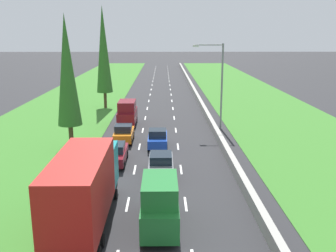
% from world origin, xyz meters
% --- Properties ---
extents(ground_plane, '(300.00, 300.00, 0.00)m').
position_xyz_m(ground_plane, '(0.00, 60.00, 0.00)').
color(ground_plane, '#28282B').
rests_on(ground_plane, ground).
extents(grass_verge_left, '(14.00, 140.00, 0.04)m').
position_xyz_m(grass_verge_left, '(-12.65, 60.00, 0.02)').
color(grass_verge_left, '#387528').
rests_on(grass_verge_left, ground).
extents(grass_verge_right, '(14.00, 140.00, 0.04)m').
position_xyz_m(grass_verge_right, '(14.35, 60.00, 0.02)').
color(grass_verge_right, '#387528').
rests_on(grass_verge_right, ground).
extents(median_barrier, '(0.44, 120.00, 0.85)m').
position_xyz_m(median_barrier, '(5.70, 60.00, 0.42)').
color(median_barrier, '#9E9B93').
rests_on(median_barrier, ground).
extents(lane_markings, '(3.64, 116.00, 0.01)m').
position_xyz_m(lane_markings, '(0.00, 60.00, 0.01)').
color(lane_markings, white).
rests_on(lane_markings, ground).
extents(red_box_truck_left_lane, '(2.46, 9.40, 4.18)m').
position_xyz_m(red_box_truck_left_lane, '(-3.70, 18.33, 2.18)').
color(red_box_truck_left_lane, black).
rests_on(red_box_truck_left_lane, ground).
extents(maroon_sedan_left_lane, '(1.82, 4.50, 1.64)m').
position_xyz_m(maroon_sedan_left_lane, '(-3.42, 28.50, 0.81)').
color(maroon_sedan_left_lane, maroon).
rests_on(maroon_sedan_left_lane, ground).
extents(green_van_centre_lane, '(1.96, 4.90, 2.82)m').
position_xyz_m(green_van_centre_lane, '(0.23, 18.14, 1.40)').
color(green_van_centre_lane, '#237A33').
rests_on(green_van_centre_lane, ground).
extents(orange_hatchback_left_lane, '(1.74, 3.90, 1.72)m').
position_xyz_m(orange_hatchback_left_lane, '(-3.30, 34.60, 0.84)').
color(orange_hatchback_left_lane, orange).
rests_on(orange_hatchback_left_lane, ground).
extents(grey_sedan_centre_lane, '(1.82, 4.50, 1.64)m').
position_xyz_m(grey_sedan_centre_lane, '(0.24, 25.94, 0.81)').
color(grey_sedan_centre_lane, slate).
rests_on(grey_sedan_centre_lane, ground).
extents(maroon_van_left_lane, '(1.96, 4.90, 2.82)m').
position_xyz_m(maroon_van_left_lane, '(-3.55, 41.20, 1.40)').
color(maroon_van_left_lane, maroon).
rests_on(maroon_van_left_lane, ground).
extents(blue_hatchback_centre_lane, '(1.74, 3.90, 1.72)m').
position_xyz_m(blue_hatchback_centre_lane, '(-0.09, 32.81, 0.84)').
color(blue_hatchback_centre_lane, '#1E47B7').
rests_on(blue_hatchback_centre_lane, ground).
extents(poplar_tree_second, '(2.09, 2.09, 11.68)m').
position_xyz_m(poplar_tree_second, '(-7.74, 32.51, 6.89)').
color(poplar_tree_second, '#4C3823').
rests_on(poplar_tree_second, ground).
extents(poplar_tree_third, '(2.14, 2.14, 13.59)m').
position_xyz_m(poplar_tree_third, '(-7.49, 51.52, 7.85)').
color(poplar_tree_third, '#4C3823').
rests_on(poplar_tree_third, ground).
extents(street_light_mast, '(3.20, 0.28, 9.00)m').
position_xyz_m(street_light_mast, '(6.24, 39.63, 5.23)').
color(street_light_mast, gray).
rests_on(street_light_mast, ground).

